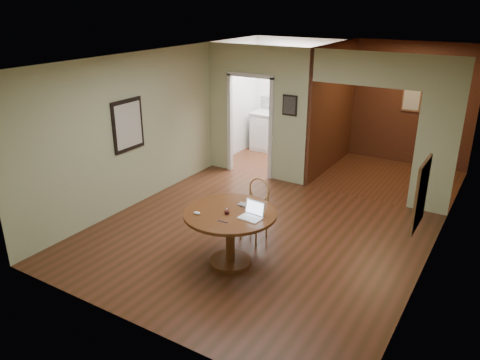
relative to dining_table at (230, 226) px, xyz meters
The scene contains 11 objects.
floor 0.99m from the dining_table, 97.96° to the left, with size 5.00×5.00×0.00m, color #442613.
room_shell 3.98m from the dining_table, 98.48° to the left, with size 5.20×7.50×5.00m.
dining_table is the anchor object (origin of this frame).
chair 0.87m from the dining_table, 95.43° to the left, with size 0.44×0.44×0.97m.
open_laptop 0.44m from the dining_table, ahead, with size 0.31×0.28×0.21m.
closed_laptop 0.35m from the dining_table, 61.75° to the left, with size 0.31×0.20×0.02m, color #B5B5BA.
mouse 0.51m from the dining_table, 138.38° to the right, with size 0.10×0.06×0.04m, color white.
wine_glass 0.27m from the dining_table, 92.85° to the right, with size 0.08×0.08×0.09m, color white, non-canonical shape.
pen 0.38m from the dining_table, 75.30° to the right, with size 0.01×0.01×0.14m, color #0C1757.
kitchen_cabinet 5.19m from the dining_table, 106.33° to the left, with size 2.06×0.60×0.94m.
grocery_bag 5.06m from the dining_table, 98.13° to the left, with size 0.34×0.29×0.34m, color #C0AF8C.
Camera 1 is at (3.27, -5.66, 3.57)m, focal length 35.00 mm.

